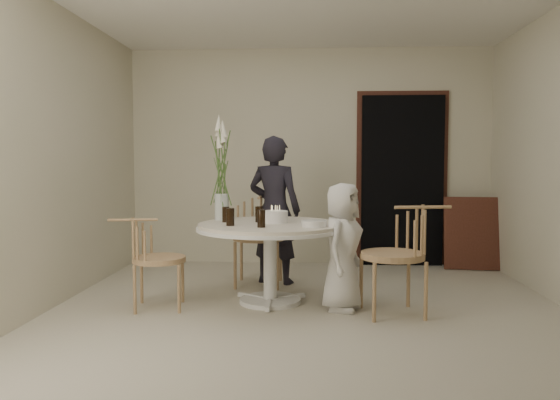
# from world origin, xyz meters

# --- Properties ---
(ground) EXTENTS (4.50, 4.50, 0.00)m
(ground) POSITION_xyz_m (0.00, 0.00, 0.00)
(ground) COLOR beige
(ground) RESTS_ON ground
(room_shell) EXTENTS (4.50, 4.50, 4.50)m
(room_shell) POSITION_xyz_m (0.00, 0.00, 1.62)
(room_shell) COLOR white
(room_shell) RESTS_ON ground
(doorway) EXTENTS (1.00, 0.10, 2.10)m
(doorway) POSITION_xyz_m (1.15, 2.19, 1.05)
(doorway) COLOR black
(doorway) RESTS_ON ground
(door_trim) EXTENTS (1.12, 0.03, 2.22)m
(door_trim) POSITION_xyz_m (1.15, 2.23, 1.11)
(door_trim) COLOR #55281D
(door_trim) RESTS_ON ground
(table) EXTENTS (1.33, 1.33, 0.73)m
(table) POSITION_xyz_m (-0.35, 0.25, 0.62)
(table) COLOR silver
(table) RESTS_ON ground
(picture_frame) EXTENTS (0.67, 0.26, 0.86)m
(picture_frame) POSITION_xyz_m (1.95, 1.95, 0.43)
(picture_frame) COLOR #55281D
(picture_frame) RESTS_ON ground
(chair_far) EXTENTS (0.54, 0.57, 0.93)m
(chair_far) POSITION_xyz_m (-0.52, 1.09, 0.60)
(chair_far) COLOR tan
(chair_far) RESTS_ON ground
(chair_right) EXTENTS (0.60, 0.56, 0.93)m
(chair_right) POSITION_xyz_m (0.83, -0.05, 0.60)
(chair_right) COLOR tan
(chair_right) RESTS_ON ground
(chair_left) EXTENTS (0.52, 0.49, 0.80)m
(chair_left) POSITION_xyz_m (-1.42, -0.00, 0.52)
(chair_left) COLOR tan
(chair_left) RESTS_ON ground
(girl) EXTENTS (0.65, 0.53, 1.56)m
(girl) POSITION_xyz_m (-0.36, 1.08, 0.78)
(girl) COLOR black
(girl) RESTS_ON ground
(boy) EXTENTS (0.53, 0.63, 1.10)m
(boy) POSITION_xyz_m (0.29, 0.05, 0.55)
(boy) COLOR silver
(boy) RESTS_ON ground
(birthday_cake) EXTENTS (0.23, 0.23, 0.16)m
(birthday_cake) POSITION_xyz_m (-0.30, 0.29, 0.78)
(birthday_cake) COLOR white
(birthday_cake) RESTS_ON table
(cola_tumbler_a) EXTENTS (0.09, 0.09, 0.15)m
(cola_tumbler_a) POSITION_xyz_m (-0.68, 0.05, 0.81)
(cola_tumbler_a) COLOR black
(cola_tumbler_a) RESTS_ON table
(cola_tumbler_b) EXTENTS (0.08, 0.08, 0.15)m
(cola_tumbler_b) POSITION_xyz_m (-0.40, -0.06, 0.80)
(cola_tumbler_b) COLOR black
(cola_tumbler_b) RESTS_ON table
(cola_tumbler_c) EXTENTS (0.07, 0.07, 0.14)m
(cola_tumbler_c) POSITION_xyz_m (-0.77, 0.33, 0.80)
(cola_tumbler_c) COLOR black
(cola_tumbler_c) RESTS_ON table
(cola_tumbler_d) EXTENTS (0.08, 0.08, 0.14)m
(cola_tumbler_d) POSITION_xyz_m (-0.46, 0.34, 0.80)
(cola_tumbler_d) COLOR black
(cola_tumbler_d) RESTS_ON table
(plate_stack) EXTENTS (0.22, 0.22, 0.05)m
(plate_stack) POSITION_xyz_m (0.05, 0.01, 0.76)
(plate_stack) COLOR silver
(plate_stack) RESTS_ON table
(flower_vase) EXTENTS (0.14, 0.14, 1.01)m
(flower_vase) POSITION_xyz_m (-0.83, 0.51, 1.21)
(flower_vase) COLOR silver
(flower_vase) RESTS_ON table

